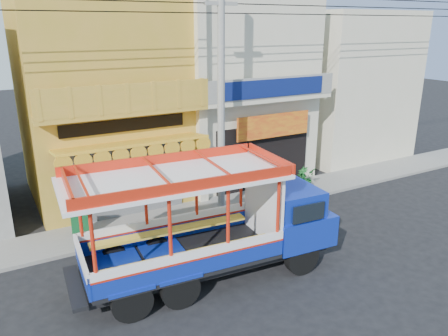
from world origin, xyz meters
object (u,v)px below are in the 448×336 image
utility_pole (225,83)px  songthaew_truck (225,220)px  potted_plant_a (306,178)px  green_sign (82,224)px  potted_plant_c (303,177)px

utility_pole → songthaew_truck: size_ratio=3.68×
potted_plant_a → utility_pole: bearing=165.0°
green_sign → potted_plant_c: green_sign is taller
songthaew_truck → utility_pole: bearing=61.0°
potted_plant_a → potted_plant_c: (-0.11, 0.09, 0.03)m
songthaew_truck → potted_plant_a: 7.66m
green_sign → songthaew_truck: bearing=-52.9°
songthaew_truck → potted_plant_a: size_ratio=8.61×
potted_plant_a → potted_plant_c: bearing=117.6°
utility_pole → green_sign: bearing=171.8°
utility_pole → potted_plant_a: (4.43, 0.64, -4.47)m
green_sign → potted_plant_a: bearing=-0.6°
green_sign → potted_plant_c: bearing=-0.1°
utility_pole → potted_plant_c: bearing=9.6°
songthaew_truck → potted_plant_c: 7.61m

